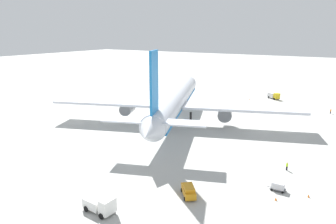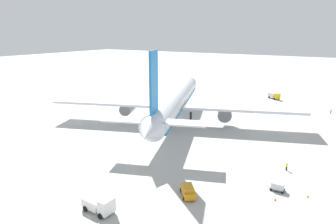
# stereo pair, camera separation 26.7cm
# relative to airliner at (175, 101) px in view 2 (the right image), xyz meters

# --- Properties ---
(ground_plane) EXTENTS (600.00, 600.00, 0.00)m
(ground_plane) POSITION_rel_airliner_xyz_m (1.29, 0.52, -6.91)
(ground_plane) COLOR #B2B2AD
(airliner) EXTENTS (68.85, 73.17, 23.61)m
(airliner) POSITION_rel_airliner_xyz_m (0.00, 0.00, 0.00)
(airliner) COLOR silver
(airliner) RESTS_ON ground
(service_truck_0) EXTENTS (4.97, 5.56, 2.72)m
(service_truck_0) POSITION_rel_airliner_xyz_m (51.67, -18.06, -5.48)
(service_truck_0) COLOR yellow
(service_truck_0) RESTS_ON ground
(service_truck_2) EXTENTS (3.04, 5.48, 2.79)m
(service_truck_2) POSITION_rel_airliner_xyz_m (-48.09, -14.09, -5.56)
(service_truck_2) COLOR white
(service_truck_2) RESTS_ON ground
(service_van) EXTENTS (4.64, 4.24, 1.97)m
(service_van) POSITION_rel_airliner_xyz_m (-36.67, -23.64, -5.88)
(service_van) COLOR orange
(service_van) RESTS_ON ground
(baggage_cart_0) EXTENTS (2.68, 3.00, 1.44)m
(baggage_cart_0) POSITION_rel_airliner_xyz_m (40.41, 18.65, -6.12)
(baggage_cart_0) COLOR gray
(baggage_cart_0) RESTS_ON ground
(baggage_cart_1) EXTENTS (1.54, 3.12, 1.48)m
(baggage_cart_1) POSITION_rel_airliner_xyz_m (-26.80, -36.39, -6.10)
(baggage_cart_1) COLOR #595B60
(baggage_cart_1) RESTS_ON ground
(ground_worker_1) EXTENTS (0.55, 0.55, 1.70)m
(ground_worker_1) POSITION_rel_airliner_xyz_m (37.05, -40.37, -6.04)
(ground_worker_1) COLOR #3F3F47
(ground_worker_1) RESTS_ON ground
(ground_worker_2) EXTENTS (0.46, 0.46, 1.70)m
(ground_worker_2) POSITION_rel_airliner_xyz_m (-17.34, -36.13, -6.04)
(ground_worker_2) COLOR black
(ground_worker_2) RESTS_ON ground
(traffic_cone_0) EXTENTS (0.36, 0.36, 0.55)m
(traffic_cone_0) POSITION_rel_airliner_xyz_m (-26.52, -41.40, -6.63)
(traffic_cone_0) COLOR orange
(traffic_cone_0) RESTS_ON ground
(traffic_cone_1) EXTENTS (0.36, 0.36, 0.55)m
(traffic_cone_1) POSITION_rel_airliner_xyz_m (45.07, -9.93, -6.63)
(traffic_cone_1) COLOR orange
(traffic_cone_1) RESTS_ON ground
(traffic_cone_2) EXTENTS (0.36, 0.36, 0.55)m
(traffic_cone_2) POSITION_rel_airliner_xyz_m (-30.41, -36.83, -6.63)
(traffic_cone_2) COLOR orange
(traffic_cone_2) RESTS_ON ground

